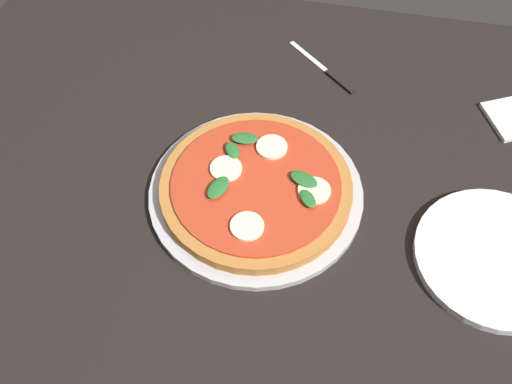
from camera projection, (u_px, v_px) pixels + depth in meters
ground_plane at (273, 366)px, 1.61m from camera, size 6.00×6.00×0.00m
dining_table at (282, 228)px, 1.07m from camera, size 1.28×0.97×0.77m
serving_tray at (256, 193)px, 0.97m from camera, size 0.34×0.34×0.01m
pizza at (256, 187)px, 0.96m from camera, size 0.30×0.30×0.03m
plate_white at (496, 257)px, 0.91m from camera, size 0.24×0.24×0.01m
knife at (329, 73)px, 1.14m from camera, size 0.14×0.12×0.01m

